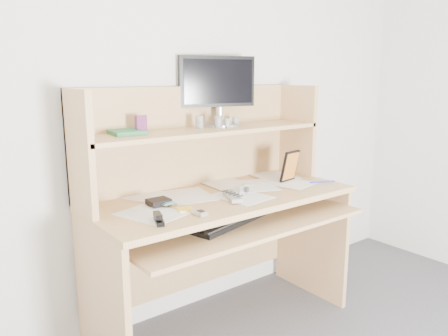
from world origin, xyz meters
TOP-DOWN VIEW (x-y plane):
  - back_wall at (0.00, 1.80)m, footprint 3.60×0.04m
  - desk at (0.00, 1.56)m, footprint 1.40×0.70m
  - paper_clutter at (0.00, 1.48)m, footprint 1.32×0.54m
  - keyboard at (-0.08, 1.36)m, footprint 0.50×0.28m
  - tv_remote at (-0.01, 1.40)m, footprint 0.13×0.20m
  - flip_phone at (-0.29, 1.28)m, footprint 0.04×0.08m
  - stapler at (-0.48, 1.30)m, footprint 0.07×0.12m
  - wallet at (-0.36, 1.52)m, footprint 0.10×0.08m
  - sticky_note_pad at (-0.30, 1.38)m, footprint 0.09×0.09m
  - digital_camera at (0.06, 1.42)m, footprint 0.09×0.06m
  - game_case at (0.47, 1.47)m, footprint 0.13×0.03m
  - blue_pen at (0.60, 1.33)m, footprint 0.14×0.07m
  - card_box at (-0.36, 1.68)m, footprint 0.07×0.03m
  - shelf_book at (-0.44, 1.69)m, footprint 0.16×0.21m
  - chip_stack_a at (0.11, 1.59)m, footprint 0.04×0.04m
  - chip_stack_b at (-0.03, 1.66)m, footprint 0.04×0.04m
  - chip_stack_c at (0.23, 1.67)m, footprint 0.05×0.05m
  - chip_stack_d at (0.06, 1.62)m, footprint 0.04×0.04m
  - monitor at (0.14, 1.71)m, footprint 0.44×0.22m

SIDE VIEW (x-z plane):
  - keyboard at x=-0.08m, z-range 0.65..0.68m
  - desk at x=0.00m, z-range 0.04..1.34m
  - paper_clutter at x=0.00m, z-range 0.75..0.76m
  - sticky_note_pad at x=-0.30m, z-range 0.75..0.76m
  - blue_pen at x=0.60m, z-range 0.76..0.76m
  - tv_remote at x=-0.01m, z-range 0.76..0.78m
  - flip_phone at x=-0.29m, z-range 0.76..0.78m
  - wallet at x=-0.36m, z-range 0.76..0.78m
  - stapler at x=-0.48m, z-range 0.76..0.79m
  - digital_camera at x=0.06m, z-range 0.76..0.81m
  - game_case at x=0.47m, z-range 0.76..0.94m
  - shelf_book at x=-0.44m, z-range 1.08..1.10m
  - chip_stack_c at x=0.23m, z-range 1.08..1.13m
  - chip_stack_a at x=0.11m, z-range 1.08..1.13m
  - chip_stack_d at x=0.06m, z-range 1.08..1.15m
  - chip_stack_b at x=-0.03m, z-range 1.08..1.15m
  - card_box at x=-0.36m, z-range 1.08..1.17m
  - back_wall at x=0.00m, z-range 0.00..2.50m
  - monitor at x=0.14m, z-range 1.09..1.48m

